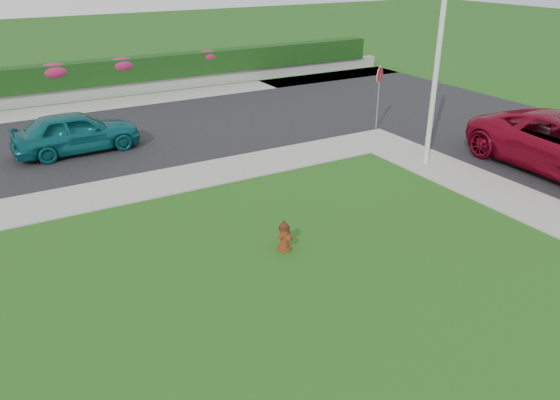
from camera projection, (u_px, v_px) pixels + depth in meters
ground at (388, 345)px, 9.39m from camera, size 120.00×120.00×0.00m
curb_corner at (376, 140)px, 19.67m from camera, size 2.00×2.00×0.04m
sidewalk_beyond at (88, 107)px, 23.94m from camera, size 34.00×2.00×0.04m
retaining_wall at (80, 94)px, 25.01m from camera, size 34.00×0.40×0.60m
hedge at (76, 75)px, 24.74m from camera, size 32.00×0.90×1.10m
fire_hydrant at (284, 236)px, 12.28m from camera, size 0.38×0.36×0.74m
sedan_teal at (76, 132)px, 18.20m from camera, size 4.15×1.80×1.40m
utility_pole at (437, 65)px, 16.21m from camera, size 0.16×0.16×6.26m
stop_sign at (379, 83)px, 20.17m from camera, size 0.58×0.35×2.43m
flower_clump_d at (54, 71)px, 24.14m from camera, size 1.46×0.94×0.73m
flower_clump_e at (122, 65)px, 25.49m from camera, size 1.38×0.89×0.69m
flower_clump_f at (208, 56)px, 27.45m from camera, size 1.22×0.78×0.61m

